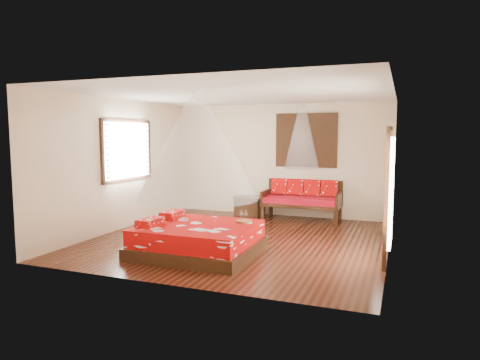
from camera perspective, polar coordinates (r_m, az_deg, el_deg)
name	(u,v)px	position (r m, az deg, el deg)	size (l,w,h in m)	color
room	(240,168)	(8.22, 0.00, 1.62)	(5.54, 5.54, 2.84)	black
bed	(198,239)	(7.45, -5.68, -7.83)	(1.97, 1.78, 0.63)	black
daybed	(302,198)	(10.39, 8.30, -2.39)	(1.84, 0.82, 0.96)	black
storage_chest	(250,206)	(10.88, 1.28, -3.43)	(0.75, 0.58, 0.49)	black
shutter_panel	(306,140)	(10.61, 8.81, 5.24)	(1.52, 0.06, 1.32)	black
window_left	(128,150)	(9.68, -14.75, 3.86)	(0.10, 1.74, 1.34)	black
glazed_door	(387,196)	(7.12, 19.03, -2.06)	(0.08, 1.02, 2.16)	black
wine_tray	(244,219)	(7.56, 0.50, -5.20)	(0.27, 0.27, 0.22)	brown
mosquito_net_main	(197,146)	(7.23, -5.70, 4.56)	(2.07, 2.07, 1.80)	white
mosquito_net_daybed	(302,136)	(10.15, 8.26, 5.78)	(0.82, 0.82, 1.50)	white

